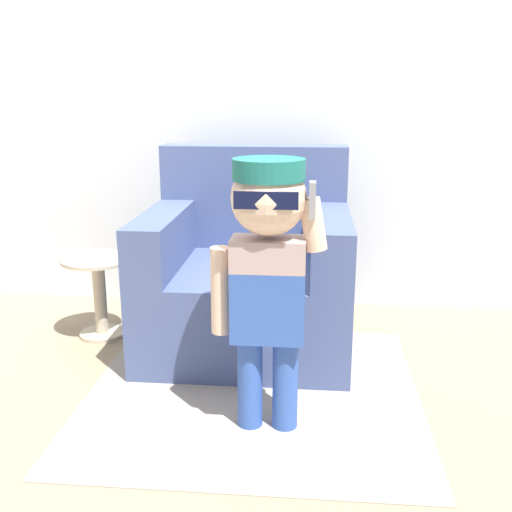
{
  "coord_description": "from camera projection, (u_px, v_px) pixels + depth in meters",
  "views": [
    {
      "loc": [
        0.52,
        -2.88,
        1.29
      ],
      "look_at": [
        0.29,
        -0.34,
        0.6
      ],
      "focal_mm": 42.0,
      "sensor_mm": 36.0,
      "label": 1
    }
  ],
  "objects": [
    {
      "name": "ground_plane",
      "position": [
        207.0,
        347.0,
        3.15
      ],
      "size": [
        10.0,
        10.0,
        0.0
      ],
      "primitive_type": "plane",
      "color": "#998466"
    },
    {
      "name": "armchair",
      "position": [
        248.0,
        276.0,
        3.15
      ],
      "size": [
        1.03,
        0.99,
        1.01
      ],
      "color": "#475684",
      "rests_on": "ground_plane"
    },
    {
      "name": "rug",
      "position": [
        253.0,
        391.0,
        2.68
      ],
      "size": [
        1.46,
        1.44,
        0.01
      ],
      "color": "#9E9384",
      "rests_on": "ground_plane"
    },
    {
      "name": "person_child",
      "position": [
        268.0,
        255.0,
        2.22
      ],
      "size": [
        0.44,
        0.33,
        1.07
      ],
      "color": "#3356AD",
      "rests_on": "ground_plane"
    },
    {
      "name": "side_table",
      "position": [
        99.0,
        289.0,
        3.23
      ],
      "size": [
        0.38,
        0.38,
        0.44
      ],
      "color": "beige",
      "rests_on": "ground_plane"
    },
    {
      "name": "wall_back",
      "position": [
        225.0,
        92.0,
        3.54
      ],
      "size": [
        10.0,
        0.05,
        2.6
      ],
      "color": "silver",
      "rests_on": "ground_plane"
    }
  ]
}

